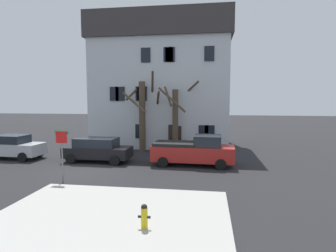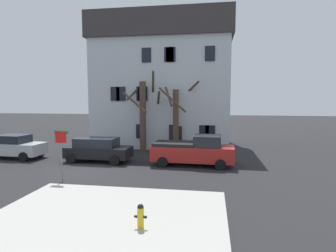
{
  "view_description": "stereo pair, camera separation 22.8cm",
  "coord_description": "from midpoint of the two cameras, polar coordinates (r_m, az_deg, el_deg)",
  "views": [
    {
      "loc": [
        7.41,
        -15.95,
        4.38
      ],
      "look_at": [
        4.63,
        2.99,
        2.51
      ],
      "focal_mm": 29.86,
      "sensor_mm": 36.0,
      "label": 1
    },
    {
      "loc": [
        7.64,
        -15.91,
        4.38
      ],
      "look_at": [
        4.63,
        2.99,
        2.51
      ],
      "focal_mm": 29.86,
      "sensor_mm": 36.0,
      "label": 2
    }
  ],
  "objects": [
    {
      "name": "building_main",
      "position": [
        26.86,
        -0.76,
        9.13
      ],
      "size": [
        12.7,
        7.01,
        11.87
      ],
      "color": "silver",
      "rests_on": "ground_plane"
    },
    {
      "name": "bicycle_leaning",
      "position": [
        26.4,
        -16.3,
        -3.38
      ],
      "size": [
        1.75,
        0.14,
        1.03
      ],
      "color": "black",
      "rests_on": "ground_plane"
    },
    {
      "name": "car_silver_sedan",
      "position": [
        23.5,
        -28.72,
        -3.7
      ],
      "size": [
        4.58,
        2.19,
        1.74
      ],
      "color": "#B7BABF",
      "rests_on": "ground_plane"
    },
    {
      "name": "fire_hydrant",
      "position": [
        9.7,
        -4.92,
        -17.75
      ],
      "size": [
        0.42,
        0.22,
        0.81
      ],
      "color": "gold",
      "rests_on": "sidewalk_slab"
    },
    {
      "name": "tree_bare_near",
      "position": [
        23.14,
        -4.77,
        2.67
      ],
      "size": [
        3.17,
        3.16,
        6.58
      ],
      "color": "#4C3D2D",
      "rests_on": "ground_plane"
    },
    {
      "name": "tree_bare_mid",
      "position": [
        22.57,
        1.95,
        1.79
      ],
      "size": [
        3.17,
        3.19,
        5.81
      ],
      "color": "#4C3D2D",
      "rests_on": "ground_plane"
    },
    {
      "name": "pickup_truck_red",
      "position": [
        18.54,
        5.58,
        -5.05
      ],
      "size": [
        5.42,
        2.35,
        2.0
      ],
      "color": "#AD231E",
      "rests_on": "ground_plane"
    },
    {
      "name": "street_sign_pole",
      "position": [
        15.55,
        -20.58,
        -3.88
      ],
      "size": [
        0.76,
        0.07,
        2.74
      ],
      "color": "slate",
      "rests_on": "ground_plane"
    },
    {
      "name": "ground_plane",
      "position": [
        18.15,
        -15.95,
        -8.59
      ],
      "size": [
        120.0,
        120.0,
        0.0
      ],
      "primitive_type": "plane",
      "color": "#262628"
    },
    {
      "name": "car_black_wagon",
      "position": [
        20.1,
        -13.85,
        -4.62
      ],
      "size": [
        4.62,
        2.13,
        1.67
      ],
      "color": "black",
      "rests_on": "ground_plane"
    },
    {
      "name": "sidewalk_slab",
      "position": [
        11.03,
        -11.49,
        -17.6
      ],
      "size": [
        8.66,
        6.38,
        0.12
      ],
      "primitive_type": "cube",
      "color": "#B7B5AD",
      "rests_on": "ground_plane"
    }
  ]
}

